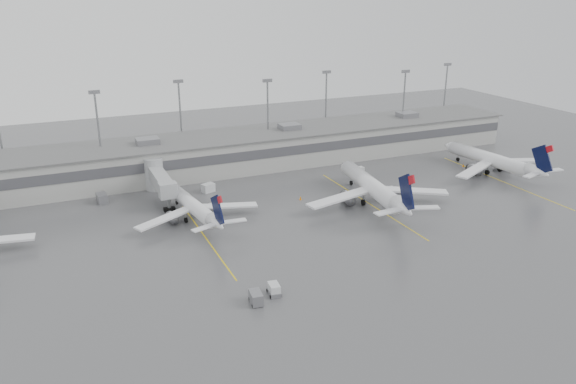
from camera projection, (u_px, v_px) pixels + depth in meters
name	position (u px, v px, depth m)	size (l,w,h in m)	color
ground	(352.00, 270.00, 86.80)	(260.00, 260.00, 0.00)	#505052
terminal	(233.00, 151.00, 135.28)	(152.00, 17.00, 9.45)	#A3A39F
light_masts	(224.00, 114.00, 137.58)	(142.40, 8.00, 20.60)	gray
jet_bridge_right	(158.00, 178.00, 117.08)	(4.00, 17.20, 7.00)	gray
stand_markings	(290.00, 216.00, 107.46)	(105.25, 40.00, 0.01)	yellow
jet_mid_left	(194.00, 206.00, 104.97)	(24.02, 27.09, 8.78)	white
jet_mid_right	(373.00, 187.00, 112.94)	(29.95, 33.78, 10.96)	white
jet_far_right	(493.00, 160.00, 131.98)	(28.03, 31.55, 10.21)	white
baggage_tug	(274.00, 290.00, 79.72)	(1.95, 2.76, 1.67)	silver
baggage_cart	(256.00, 298.00, 77.39)	(1.83, 2.85, 1.73)	slate
gse_uld_b	(208.00, 188.00, 120.10)	(2.59, 1.72, 1.83)	silver
gse_uld_c	(359.00, 170.00, 132.23)	(2.16, 1.44, 1.53)	silver
gse_loader	(102.00, 198.00, 113.99)	(1.91, 3.05, 1.91)	slate
cone_b	(187.00, 211.00, 109.39)	(0.39, 0.39, 0.63)	orange
cone_c	(300.00, 198.00, 115.74)	(0.50, 0.50, 0.79)	orange
cone_d	(463.00, 165.00, 137.39)	(0.47, 0.47, 0.74)	orange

